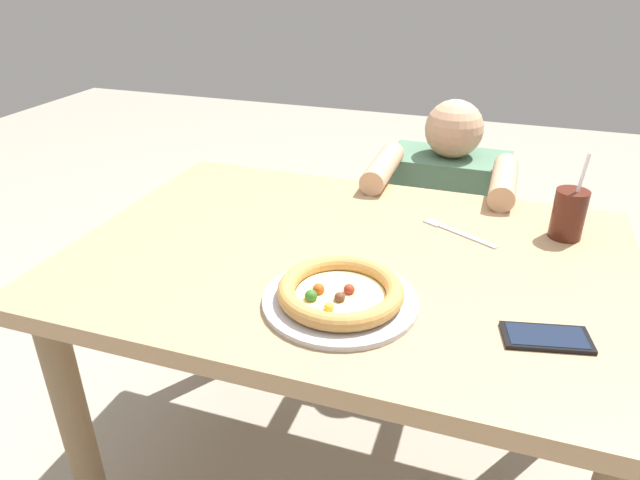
{
  "coord_description": "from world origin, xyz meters",
  "views": [
    {
      "loc": [
        0.3,
        -1.08,
        1.36
      ],
      "look_at": [
        -0.06,
        -0.02,
        0.78
      ],
      "focal_mm": 31.94,
      "sensor_mm": 36.0,
      "label": 1
    }
  ],
  "objects_px": {
    "pizza_near": "(340,294)",
    "drink_cup_colored": "(569,214)",
    "cell_phone": "(546,337)",
    "fork": "(456,232)",
    "diner_seated": "(440,250)"
  },
  "relations": [
    {
      "from": "fork",
      "to": "cell_phone",
      "type": "xyz_separation_m",
      "value": [
        0.2,
        -0.37,
        0.0
      ]
    },
    {
      "from": "drink_cup_colored",
      "to": "cell_phone",
      "type": "height_order",
      "value": "drink_cup_colored"
    },
    {
      "from": "cell_phone",
      "to": "fork",
      "type": "bearing_deg",
      "value": 118.2
    },
    {
      "from": "drink_cup_colored",
      "to": "cell_phone",
      "type": "relative_size",
      "value": 1.28
    },
    {
      "from": "pizza_near",
      "to": "drink_cup_colored",
      "type": "relative_size",
      "value": 1.44
    },
    {
      "from": "pizza_near",
      "to": "drink_cup_colored",
      "type": "xyz_separation_m",
      "value": [
        0.42,
        0.44,
        0.04
      ]
    },
    {
      "from": "pizza_near",
      "to": "cell_phone",
      "type": "relative_size",
      "value": 1.85
    },
    {
      "from": "fork",
      "to": "cell_phone",
      "type": "distance_m",
      "value": 0.42
    },
    {
      "from": "fork",
      "to": "pizza_near",
      "type": "bearing_deg",
      "value": -114.46
    },
    {
      "from": "drink_cup_colored",
      "to": "diner_seated",
      "type": "bearing_deg",
      "value": 125.48
    },
    {
      "from": "drink_cup_colored",
      "to": "diner_seated",
      "type": "height_order",
      "value": "drink_cup_colored"
    },
    {
      "from": "fork",
      "to": "cell_phone",
      "type": "bearing_deg",
      "value": -61.8
    },
    {
      "from": "fork",
      "to": "diner_seated",
      "type": "height_order",
      "value": "diner_seated"
    },
    {
      "from": "cell_phone",
      "to": "drink_cup_colored",
      "type": "bearing_deg",
      "value": 84.07
    },
    {
      "from": "fork",
      "to": "diner_seated",
      "type": "bearing_deg",
      "value": 98.63
    }
  ]
}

